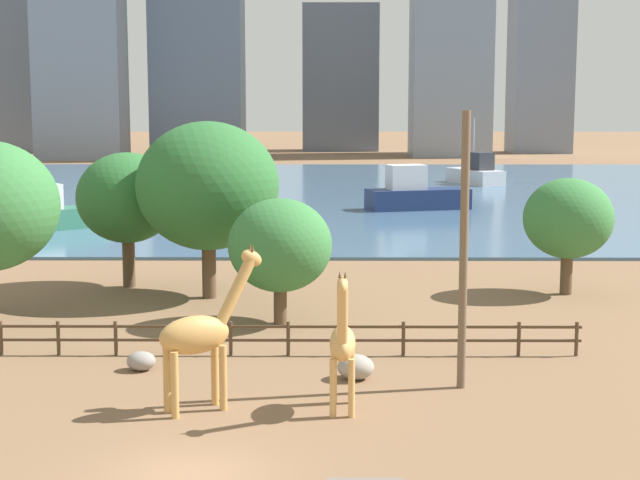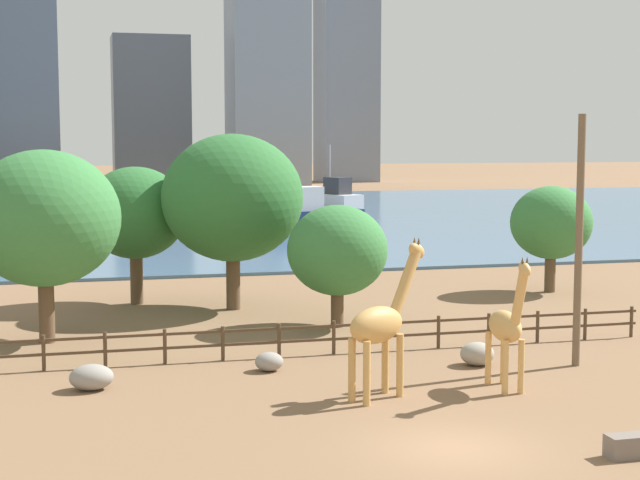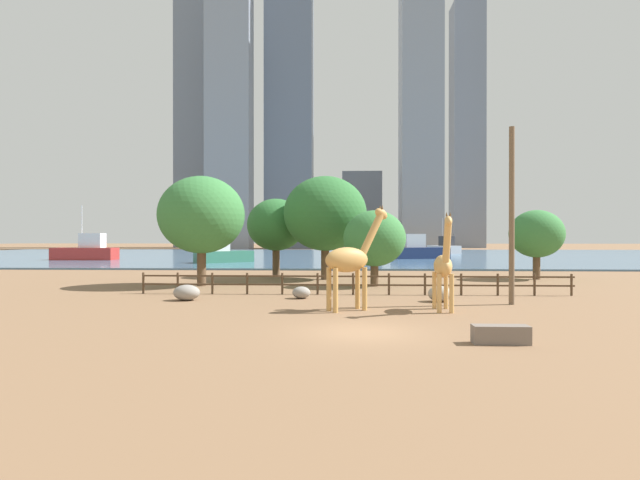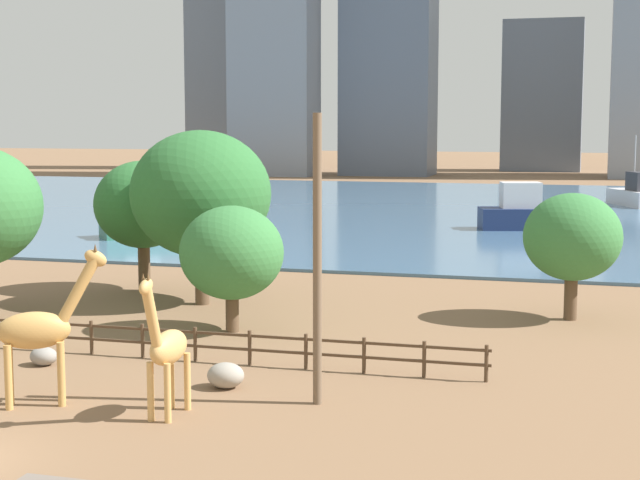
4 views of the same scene
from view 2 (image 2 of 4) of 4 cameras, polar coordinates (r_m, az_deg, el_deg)
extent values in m
plane|color=brown|center=(104.61, -9.10, 1.33)|extent=(400.00, 400.00, 0.00)
cube|color=#476B8C|center=(101.63, -8.94, 1.25)|extent=(180.00, 86.00, 0.20)
cylinder|color=tan|center=(32.78, 11.62, -7.23)|extent=(0.21, 0.21, 1.80)
cylinder|color=tan|center=(32.55, 10.73, -7.30)|extent=(0.21, 0.21, 1.80)
cylinder|color=tan|center=(34.01, 10.63, -6.72)|extent=(0.21, 0.21, 1.80)
cylinder|color=tan|center=(33.80, 9.76, -6.79)|extent=(0.21, 0.21, 1.80)
ellipsoid|color=tan|center=(33.04, 10.72, -4.96)|extent=(0.84, 2.00, 1.04)
cylinder|color=tan|center=(31.88, 11.54, -3.27)|extent=(0.34, 0.96, 1.98)
ellipsoid|color=tan|center=(31.46, 11.82, -1.67)|extent=(0.34, 0.75, 0.60)
cone|color=brown|center=(31.45, 11.96, -1.12)|extent=(0.10, 0.10, 0.19)
cone|color=brown|center=(31.38, 11.70, -1.13)|extent=(0.10, 0.10, 0.19)
cylinder|color=tan|center=(32.26, 3.82, -7.10)|extent=(0.32, 0.32, 2.05)
cylinder|color=tan|center=(31.86, 4.68, -7.28)|extent=(0.32, 0.32, 2.05)
cylinder|color=tan|center=(31.12, 1.87, -7.58)|extent=(0.32, 0.32, 2.05)
cylinder|color=tan|center=(30.71, 2.74, -7.77)|extent=(0.32, 0.32, 2.05)
ellipsoid|color=tan|center=(31.19, 3.30, -4.96)|extent=(2.41, 1.92, 1.19)
cylinder|color=tan|center=(32.03, 4.99, -2.46)|extent=(1.41, 1.03, 2.16)
ellipsoid|color=tan|center=(32.32, 5.64, -0.63)|extent=(0.94, 0.75, 0.77)
cone|color=brown|center=(32.34, 5.52, -0.01)|extent=(0.15, 0.15, 0.22)
cone|color=brown|center=(32.22, 5.77, -0.03)|extent=(0.15, 0.15, 0.22)
cylinder|color=brown|center=(36.62, 14.83, -0.08)|extent=(0.28, 0.28, 9.17)
ellipsoid|color=gray|center=(35.33, -2.98, -7.08)|extent=(1.02, 0.91, 0.68)
ellipsoid|color=gray|center=(33.54, -13.16, -7.78)|extent=(1.45, 1.15, 0.86)
ellipsoid|color=gray|center=(36.58, 9.13, -6.55)|extent=(1.26, 1.15, 0.86)
cube|color=#72665B|center=(27.48, 18.08, -11.28)|extent=(1.80, 0.60, 0.60)
cylinder|color=#4C3826|center=(36.63, -15.78, -6.34)|extent=(0.14, 0.14, 1.30)
cylinder|color=#4C3826|center=(36.64, -12.39, -6.25)|extent=(0.14, 0.14, 1.30)
cylinder|color=#4C3826|center=(36.77, -9.01, -6.13)|extent=(0.14, 0.14, 1.30)
cylinder|color=#4C3826|center=(37.03, -5.68, -6.00)|extent=(0.14, 0.14, 1.30)
cylinder|color=#4C3826|center=(37.42, -2.40, -5.85)|extent=(0.14, 0.14, 1.30)
cylinder|color=#4C3826|center=(37.92, 0.81, -5.69)|extent=(0.14, 0.14, 1.30)
cylinder|color=#4C3826|center=(38.54, 3.91, -5.51)|extent=(0.14, 0.14, 1.30)
cylinder|color=#4C3826|center=(39.27, 6.91, -5.33)|extent=(0.14, 0.14, 1.30)
cylinder|color=#4C3826|center=(40.10, 9.79, -5.14)|extent=(0.14, 0.14, 1.30)
cylinder|color=#4C3826|center=(41.02, 12.54, -4.94)|extent=(0.14, 0.14, 1.30)
cylinder|color=#4C3826|center=(42.04, 15.17, -4.75)|extent=(0.14, 0.14, 1.30)
cylinder|color=#4C3826|center=(43.14, 17.67, -4.55)|extent=(0.14, 0.14, 1.30)
cube|color=#4C3826|center=(37.85, 0.90, -5.01)|extent=(26.10, 0.08, 0.10)
cube|color=#4C3826|center=(37.95, 0.90, -5.78)|extent=(26.10, 0.08, 0.10)
cylinder|color=brown|center=(54.43, 13.24, -1.91)|extent=(0.59, 0.59, 2.02)
ellipsoid|color=#387A3D|center=(54.13, 13.31, 1.00)|extent=(4.38, 4.38, 3.94)
cylinder|color=brown|center=(50.00, -10.62, -2.23)|extent=(0.64, 0.64, 2.56)
ellipsoid|color=#2D6B33|center=(49.64, -10.70, 1.57)|extent=(5.10, 5.10, 4.59)
cylinder|color=brown|center=(41.44, -15.62, -3.98)|extent=(0.64, 0.64, 2.63)
ellipsoid|color=#387A3D|center=(40.97, -15.77, 1.23)|extent=(6.15, 6.15, 5.53)
cylinder|color=brown|center=(43.31, 1.01, -4.00)|extent=(0.57, 0.57, 1.63)
ellipsoid|color=#387A3D|center=(42.94, 1.02, -0.60)|extent=(4.43, 4.43, 3.98)
cylinder|color=brown|center=(47.79, -5.07, -2.43)|extent=(0.68, 0.68, 2.71)
ellipsoid|color=#2D6B33|center=(47.37, -5.12, 2.47)|extent=(6.83, 6.83, 6.15)
cube|color=navy|center=(87.07, -0.36, 1.19)|extent=(9.24, 5.30, 1.74)
cube|color=silver|center=(86.40, -1.00, 2.43)|extent=(3.58, 2.84, 2.09)
cube|color=silver|center=(114.45, 0.71, 2.30)|extent=(5.85, 8.67, 1.63)
cube|color=#333338|center=(113.55, 1.03, 3.18)|extent=(2.94, 3.47, 1.96)
cylinder|color=silver|center=(114.60, 0.58, 4.15)|extent=(0.16, 0.16, 5.72)
cube|color=slate|center=(189.29, -9.80, 7.49)|extent=(14.24, 9.37, 27.35)
camera|label=1|loc=(13.51, 75.63, 6.46)|focal=55.00mm
camera|label=3|loc=(11.87, 42.55, -19.86)|focal=28.00mm
camera|label=4|loc=(26.41, 69.85, 3.28)|focal=55.00mm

